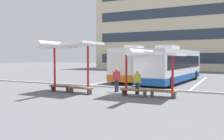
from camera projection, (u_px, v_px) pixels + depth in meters
name	position (u px, v px, depth m)	size (l,w,h in m)	color
ground_plane	(121.00, 92.00, 17.46)	(160.00, 160.00, 0.00)	slate
terminal_building	(193.00, 16.00, 47.78)	(37.69, 10.35, 23.69)	beige
coach_bus_0	(138.00, 64.00, 26.26)	(2.91, 11.05, 3.65)	silver
coach_bus_1	(172.00, 66.00, 23.55)	(3.71, 12.03, 3.51)	silver
lane_stripe_0	(120.00, 79.00, 27.60)	(0.16, 14.00, 0.01)	white
lane_stripe_1	(157.00, 81.00, 25.72)	(0.16, 14.00, 0.01)	white
lane_stripe_2	(200.00, 82.00, 23.84)	(0.16, 14.00, 0.01)	white
waiting_shelter_0	(68.00, 47.00, 16.57)	(3.80, 4.61, 3.48)	red
bench_0	(60.00, 87.00, 17.33)	(1.58, 0.50, 0.45)	brown
bench_1	(80.00, 89.00, 16.38)	(1.89, 0.57, 0.45)	brown
waiting_shelter_1	(147.00, 54.00, 14.71)	(3.96, 4.80, 2.94)	red
bench_2	(134.00, 91.00, 15.35)	(1.75, 0.46, 0.45)	brown
bench_3	(163.00, 92.00, 14.78)	(1.68, 0.45, 0.45)	brown
platform_kerb	(130.00, 88.00, 19.00)	(44.00, 0.24, 0.12)	#ADADA8
waiting_passenger_0	(137.00, 81.00, 16.09)	(0.43, 0.49, 1.55)	#33384C
waiting_passenger_1	(117.00, 78.00, 17.22)	(0.46, 0.53, 1.69)	#33384C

